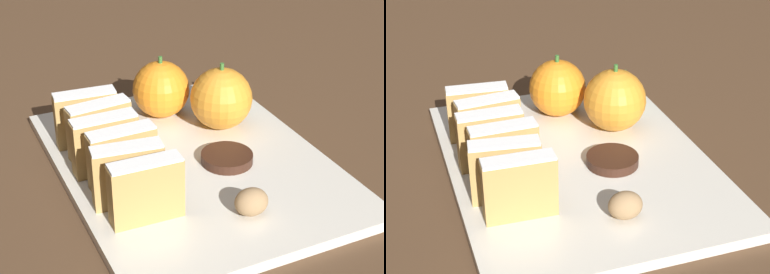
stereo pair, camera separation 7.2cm
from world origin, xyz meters
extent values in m
plane|color=#513823|center=(0.00, 0.00, 0.00)|extent=(6.00, 6.00, 0.00)
cube|color=silver|center=(0.00, 0.00, 0.01)|extent=(0.29, 0.38, 0.01)
cube|color=tan|center=(-0.09, -0.08, 0.04)|extent=(0.07, 0.02, 0.06)
cube|color=white|center=(-0.09, -0.08, 0.08)|extent=(0.07, 0.02, 0.00)
cube|color=tan|center=(-0.09, -0.05, 0.04)|extent=(0.08, 0.03, 0.06)
cube|color=white|center=(-0.09, -0.05, 0.08)|extent=(0.07, 0.03, 0.00)
cube|color=tan|center=(-0.09, -0.01, 0.04)|extent=(0.07, 0.02, 0.06)
cube|color=white|center=(-0.09, -0.01, 0.08)|extent=(0.07, 0.02, 0.00)
cube|color=tan|center=(-0.09, 0.02, 0.04)|extent=(0.07, 0.02, 0.06)
cube|color=white|center=(-0.09, 0.02, 0.08)|extent=(0.07, 0.02, 0.00)
cube|color=tan|center=(-0.09, 0.06, 0.04)|extent=(0.07, 0.03, 0.06)
cube|color=white|center=(-0.09, 0.06, 0.08)|extent=(0.07, 0.03, 0.00)
cube|color=tan|center=(-0.09, 0.09, 0.04)|extent=(0.07, 0.03, 0.06)
cube|color=white|center=(-0.09, 0.09, 0.08)|extent=(0.07, 0.03, 0.00)
sphere|color=orange|center=(0.01, 0.12, 0.05)|extent=(0.07, 0.07, 0.07)
cylinder|color=#38702D|center=(0.01, 0.12, 0.09)|extent=(0.01, 0.01, 0.01)
sphere|color=orange|center=(0.07, 0.06, 0.05)|extent=(0.08, 0.08, 0.08)
cylinder|color=#38702D|center=(0.07, 0.06, 0.09)|extent=(0.01, 0.01, 0.01)
ellipsoid|color=#9E7A51|center=(0.01, -0.12, 0.03)|extent=(0.04, 0.03, 0.03)
cylinder|color=#381E14|center=(0.03, -0.02, 0.02)|extent=(0.06, 0.06, 0.01)
cone|color=#23662D|center=(0.11, 0.12, 0.04)|extent=(0.05, 0.05, 0.05)
camera|label=1|loc=(-0.27, -0.57, 0.39)|focal=60.00mm
camera|label=2|loc=(-0.20, -0.59, 0.39)|focal=60.00mm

